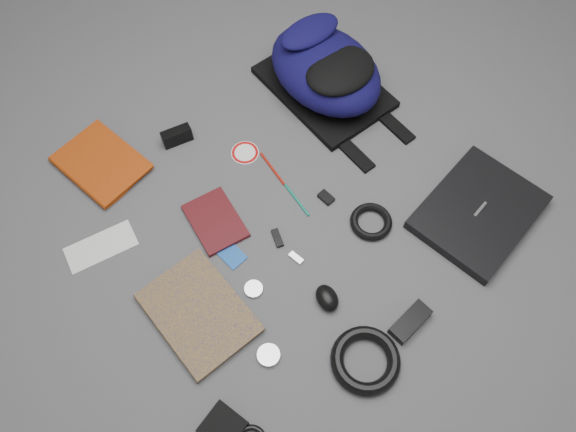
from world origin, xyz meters
TOP-DOWN VIEW (x-y plane):
  - ground at (0.00, 0.00)m, footprint 4.00×4.00m
  - backpack at (0.37, 0.31)m, footprint 0.32×0.45m
  - laptop at (0.44, -0.30)m, footprint 0.39×0.33m
  - textbook_red at (-0.43, 0.45)m, footprint 0.24×0.29m
  - comic_book at (-0.45, -0.09)m, footprint 0.22×0.30m
  - envelope at (-0.46, 0.23)m, footprint 0.20×0.11m
  - dvd_case at (-0.17, 0.11)m, footprint 0.14×0.19m
  - compact_camera at (-0.11, 0.41)m, footprint 0.09×0.05m
  - sticker_disc at (0.03, 0.26)m, footprint 0.10×0.10m
  - pen_teal at (0.06, 0.03)m, footprint 0.01×0.12m
  - pen_red at (0.06, 0.16)m, footprint 0.02×0.13m
  - id_badge at (-0.19, 0.01)m, footprint 0.06×0.09m
  - usb_black at (-0.06, -0.03)m, footprint 0.04×0.06m
  - usb_silver at (-0.05, -0.11)m, footprint 0.03×0.04m
  - key_fob at (0.13, -0.01)m, footprint 0.03×0.05m
  - mouse at (-0.06, -0.25)m, footprint 0.07×0.08m
  - headphone_left at (-0.20, -0.12)m, footprint 0.05×0.05m
  - headphone_right at (-0.26, -0.28)m, footprint 0.08×0.08m
  - cable_coil at (0.18, -0.15)m, footprint 0.14×0.14m
  - power_brick at (0.07, -0.42)m, footprint 0.12×0.06m
  - power_cord_coil at (-0.08, -0.43)m, footprint 0.20×0.20m
  - pouch at (-0.45, -0.35)m, footprint 0.11×0.11m

SIDE VIEW (x-z plane):
  - ground at x=0.00m, z-range 0.00..0.00m
  - sticker_disc at x=0.03m, z-range 0.00..0.00m
  - envelope at x=-0.46m, z-range 0.00..0.00m
  - id_badge at x=-0.19m, z-range 0.00..0.00m
  - pen_teal at x=0.06m, z-range 0.00..0.01m
  - pen_red at x=0.06m, z-range 0.00..0.01m
  - usb_silver at x=-0.05m, z-range 0.00..0.01m
  - usb_black at x=-0.06m, z-range 0.00..0.01m
  - headphone_left at x=-0.20m, z-range 0.00..0.01m
  - key_fob at x=0.13m, z-range 0.00..0.01m
  - headphone_right at x=-0.26m, z-range 0.00..0.01m
  - dvd_case at x=-0.17m, z-range 0.00..0.01m
  - comic_book at x=-0.45m, z-range 0.00..0.02m
  - pouch at x=-0.45m, z-range 0.00..0.02m
  - cable_coil at x=0.18m, z-range 0.00..0.02m
  - textbook_red at x=-0.43m, z-range 0.00..0.03m
  - power_brick at x=0.07m, z-range 0.00..0.03m
  - power_cord_coil at x=-0.08m, z-range 0.00..0.03m
  - laptop at x=0.44m, z-range 0.00..0.03m
  - mouse at x=-0.06m, z-range 0.00..0.04m
  - compact_camera at x=-0.11m, z-range 0.00..0.05m
  - backpack at x=0.37m, z-range 0.00..0.18m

